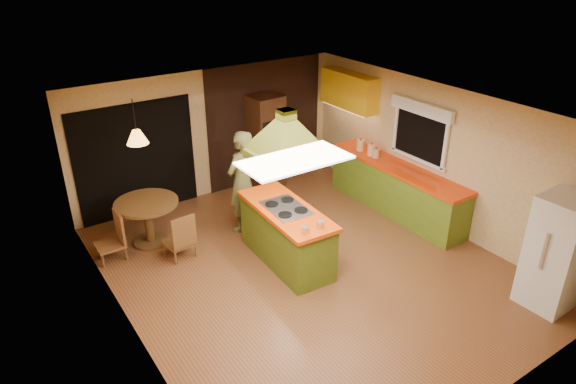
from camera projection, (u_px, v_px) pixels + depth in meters
ground at (308, 267)px, 8.07m from camera, size 6.50×6.50×0.00m
room_walls at (309, 196)px, 7.52m from camera, size 5.50×6.50×6.50m
ceiling_plane at (311, 114)px, 6.97m from camera, size 6.50×6.50×0.00m
brick_panel at (266, 122)px, 10.55m from camera, size 2.64×0.03×2.50m
nook_opening at (136, 160)px, 9.25m from camera, size 2.20×0.03×2.10m
right_counter at (396, 189)px, 9.54m from camera, size 0.62×3.05×0.92m
upper_cabinets at (349, 90)px, 10.14m from camera, size 0.34×1.40×0.70m
window_right at (421, 122)px, 8.94m from camera, size 0.12×1.35×1.06m
fluor_panel at (295, 160)px, 5.53m from camera, size 1.20×0.60×0.03m
kitchen_island at (286, 235)px, 8.03m from camera, size 0.85×1.91×0.95m
range_hood at (286, 127)px, 7.25m from camera, size 1.05×0.77×0.79m
man at (242, 182)px, 8.77m from camera, size 0.78×0.65×1.82m
refrigerator at (557, 253)px, 6.92m from camera, size 0.70×0.66×1.65m
wall_oven at (266, 142)px, 10.37m from camera, size 0.67×0.64×1.91m
dining_table at (148, 214)px, 8.47m from camera, size 1.04×1.04×0.78m
chair_left at (108, 237)px, 8.12m from camera, size 0.43×0.43×0.78m
chair_near at (178, 235)px, 8.19m from camera, size 0.48×0.48×0.79m
pendant_lamp at (137, 137)px, 7.88m from camera, size 0.39×0.39×0.22m
canister_large at (371, 150)px, 9.77m from camera, size 0.19×0.19×0.22m
canister_medium at (360, 145)px, 10.00m from camera, size 0.20×0.20×0.21m
canister_small at (376, 153)px, 9.68m from camera, size 0.15×0.15×0.17m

